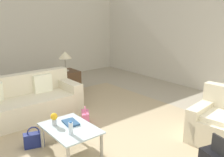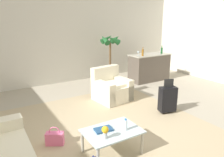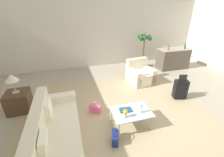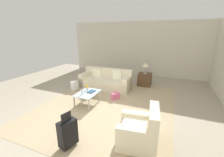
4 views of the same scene
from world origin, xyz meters
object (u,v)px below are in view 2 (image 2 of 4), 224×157
flower_vase (105,131)px  suitcase_black (168,99)px  wine_bottle_green (162,50)px  handbag_pink (55,138)px  water_bottle (125,125)px  wine_bottle_amber (143,52)px  potted_palm (110,55)px  coffee_table_book (104,129)px  wine_glass_left_of_centre (161,50)px  bar_console (149,67)px  wine_glass_leftmost (138,52)px  coffee_table (112,134)px  armchair (111,89)px

flower_vase → suitcase_black: suitcase_black is taller
wine_bottle_green → handbag_pink: wine_bottle_green is taller
water_bottle → handbag_pink: (-0.96, 0.87, -0.39)m
wine_bottle_amber → flower_vase: bearing=-136.4°
flower_vase → handbag_pink: (-0.54, 0.92, -0.42)m
potted_palm → coffee_table_book: bearing=-122.7°
water_bottle → handbag_pink: 1.35m
flower_vase → wine_glass_left_of_centre: size_ratio=1.33×
coffee_table_book → handbag_pink: bearing=139.5°
bar_console → wine_bottle_amber: bearing=-163.9°
bar_console → wine_glass_left_of_centre: (0.51, -0.02, 0.57)m
coffee_table_book → suitcase_black: suitcase_black is taller
wine_glass_leftmost → wine_bottle_green: bearing=-8.7°
coffee_table → coffee_table_book: 0.16m
armchair → suitcase_black: (0.71, -1.47, 0.05)m
water_bottle → flower_vase: flower_vase is taller
coffee_table → flower_vase: (-0.22, -0.15, 0.18)m
water_bottle → wine_glass_leftmost: size_ratio=1.32×
suitcase_black → wine_bottle_green: bearing=49.5°
suitcase_black → handbag_pink: (-2.76, 0.07, -0.23)m
wine_bottle_green → suitcase_black: wine_bottle_green is taller
coffee_table_book → wine_glass_leftmost: wine_glass_leftmost is taller
water_bottle → flower_vase: size_ratio=1.00×
bar_console → potted_palm: (-1.30, 0.60, 0.47)m
coffee_table → potted_palm: 4.35m
wine_glass_leftmost → bar_console: bearing=-2.3°
coffee_table → wine_glass_leftmost: bearing=46.2°
flower_vase → wine_glass_left_of_centre: 5.35m
handbag_pink → flower_vase: bearing=-59.7°
coffee_table → wine_glass_leftmost: 4.38m
water_bottle → potted_palm: bearing=62.2°
wine_glass_leftmost → wine_bottle_amber: bearing=-63.1°
coffee_table → potted_palm: bearing=59.3°
coffee_table_book → potted_palm: 4.33m
water_bottle → suitcase_black: size_ratio=0.24×
bar_console → handbag_pink: size_ratio=4.20×
wine_glass_leftmost → handbag_pink: size_ratio=0.43×
bar_console → wine_bottle_green: 0.74m
coffee_table_book → wine_glass_left_of_centre: 5.14m
wine_glass_leftmost → armchair: bearing=-150.7°
bar_console → wine_bottle_green: size_ratio=5.01×
wine_bottle_green → potted_palm: 1.89m
suitcase_black → water_bottle: bearing=-156.0°
wine_glass_leftmost → wine_glass_left_of_centre: bearing=-2.4°
coffee_table_book → flower_vase: size_ratio=1.43×
wine_glass_left_of_centre → armchair: bearing=-161.5°
flower_vase → wine_bottle_amber: bearing=43.6°
flower_vase → bar_console: bar_console is taller
flower_vase → potted_palm: (2.42, 3.85, 0.41)m
bar_console → armchair: bearing=-157.2°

